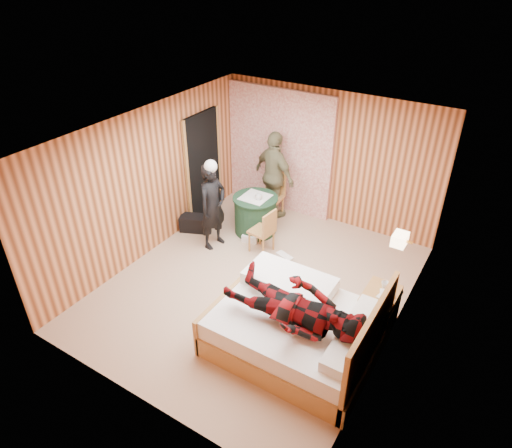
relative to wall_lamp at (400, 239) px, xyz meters
The scene contains 23 objects.
floor 2.36m from the wall_lamp, 166.83° to the right, with size 4.20×5.00×0.01m, color tan.
ceiling 2.31m from the wall_lamp, 166.83° to the right, with size 4.20×5.00×0.01m, color white.
wall_back 2.81m from the wall_lamp, 133.17° to the left, with size 4.20×0.02×2.50m, color #DE8A55.
wall_left 4.05m from the wall_lamp, behind, with size 0.02×5.00×2.50m, color #DE8A55.
wall_right 0.49m from the wall_lamp, 68.55° to the right, with size 0.02×5.00×2.50m, color #DE8A55.
curtain 3.53m from the wall_lamp, 145.89° to the left, with size 2.20×0.08×2.40m, color white.
doorway 4.10m from the wall_lamp, 166.59° to the left, with size 0.06×0.90×2.05m, color black.
wall_lamp is the anchor object (origin of this frame).
bed 1.77m from the wall_lamp, 122.99° to the right, with size 2.07×1.63×1.12m.
nightstand 1.04m from the wall_lamp, 97.76° to the right, with size 0.46×0.63×0.60m.
round_table 3.08m from the wall_lamp, 162.14° to the left, with size 0.82×0.82×0.73m.
chair_far 3.29m from the wall_lamp, 150.96° to the left, with size 0.45×0.45×0.93m.
chair_near 2.48m from the wall_lamp, 169.76° to the left, with size 0.41×0.41×0.82m.
duffel_bag 3.96m from the wall_lamp, behind, with size 0.53×0.28×0.30m, color black.
sneaker_left 3.01m from the wall_lamp, 168.57° to the left, with size 0.28×0.12×0.13m, color silver.
sneaker_right 2.26m from the wall_lamp, 169.72° to the left, with size 0.31×0.13×0.14m, color silver.
woman_standing 3.22m from the wall_lamp, behind, with size 0.57×0.37×1.55m, color black.
man_at_table 3.24m from the wall_lamp, 150.41° to the left, with size 1.01×0.42×1.72m, color #726F4C.
man_on_bed 1.68m from the wall_lamp, 117.85° to the right, with size 1.77×0.67×0.86m, color maroon.
book_lower 0.78m from the wall_lamp, 96.72° to the right, with size 0.17×0.22×0.02m, color silver.
book_upper 0.76m from the wall_lamp, 96.72° to the right, with size 0.16×0.22×0.02m, color silver.
cup_nightstand 0.68m from the wall_lamp, 103.02° to the right, with size 0.10×0.10×0.09m, color silver.
cup_table 2.87m from the wall_lamp, 162.48° to the left, with size 0.12×0.12×0.10m, color silver.
Camera 1 is at (2.93, -4.77, 4.61)m, focal length 32.00 mm.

